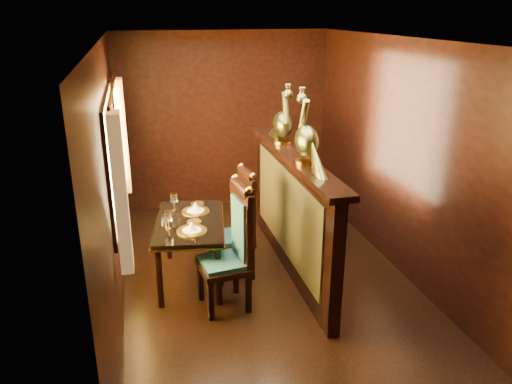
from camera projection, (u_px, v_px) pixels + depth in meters
The scene contains 8 objects.
ground at pixel (269, 285), 5.30m from camera, with size 5.00×5.00×0.00m, color black.
room_shell at pixel (262, 141), 4.75m from camera, with size 3.04×5.04×2.52m.
partition at pixel (291, 210), 5.40m from camera, with size 0.26×2.70×1.36m.
dining_table at pixel (189, 226), 5.22m from camera, with size 0.88×1.27×0.89m.
chair_left at pixel (235, 242), 4.75m from camera, with size 0.52×0.54×1.29m.
chair_right at pixel (241, 220), 5.34m from camera, with size 0.49×0.51×1.22m.
peacock_left at pixel (307, 127), 4.69m from camera, with size 0.22×0.60×0.71m, color #1B513D, non-canonical shape.
peacock_right at pixel (283, 113), 5.42m from camera, with size 0.21×0.57×0.68m, color #1B513D, non-canonical shape.
Camera 1 is at (-1.24, -4.47, 2.76)m, focal length 35.00 mm.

